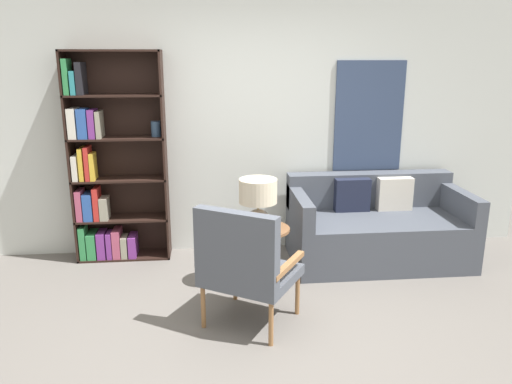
{
  "coord_description": "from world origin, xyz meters",
  "views": [
    {
      "loc": [
        -0.23,
        -3.11,
        2.02
      ],
      "look_at": [
        0.17,
        0.97,
        0.9
      ],
      "focal_mm": 35.0,
      "sensor_mm": 36.0,
      "label": 1
    }
  ],
  "objects_px": {
    "armchair": "(244,262)",
    "table_lamp": "(258,197)",
    "bookshelf": "(106,171)",
    "side_table": "(264,236)",
    "couch": "(377,229)"
  },
  "relations": [
    {
      "from": "bookshelf",
      "to": "side_table",
      "type": "distance_m",
      "value": 1.76
    },
    {
      "from": "side_table",
      "to": "couch",
      "type": "bearing_deg",
      "value": 23.46
    },
    {
      "from": "bookshelf",
      "to": "table_lamp",
      "type": "xyz_separation_m",
      "value": [
        1.43,
        -0.83,
        -0.07
      ]
    },
    {
      "from": "bookshelf",
      "to": "table_lamp",
      "type": "distance_m",
      "value": 1.66
    },
    {
      "from": "armchair",
      "to": "table_lamp",
      "type": "xyz_separation_m",
      "value": [
        0.18,
        0.7,
        0.3
      ]
    },
    {
      "from": "bookshelf",
      "to": "armchair",
      "type": "relative_size",
      "value": 2.15
    },
    {
      "from": "bookshelf",
      "to": "side_table",
      "type": "relative_size",
      "value": 3.72
    },
    {
      "from": "couch",
      "to": "bookshelf",
      "type": "bearing_deg",
      "value": 173.47
    },
    {
      "from": "bookshelf",
      "to": "couch",
      "type": "xyz_separation_m",
      "value": [
        2.7,
        -0.31,
        -0.59
      ]
    },
    {
      "from": "couch",
      "to": "table_lamp",
      "type": "xyz_separation_m",
      "value": [
        -1.27,
        -0.52,
        0.52
      ]
    },
    {
      "from": "armchair",
      "to": "side_table",
      "type": "bearing_deg",
      "value": 71.57
    },
    {
      "from": "couch",
      "to": "armchair",
      "type": "bearing_deg",
      "value": -139.74
    },
    {
      "from": "armchair",
      "to": "table_lamp",
      "type": "height_order",
      "value": "table_lamp"
    },
    {
      "from": "table_lamp",
      "to": "side_table",
      "type": "bearing_deg",
      "value": -3.92
    },
    {
      "from": "couch",
      "to": "side_table",
      "type": "height_order",
      "value": "couch"
    }
  ]
}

